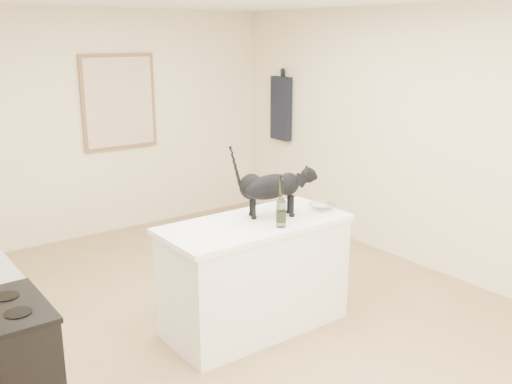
% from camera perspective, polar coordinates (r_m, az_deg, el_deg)
% --- Properties ---
extents(floor, '(5.50, 5.50, 0.00)m').
position_cam_1_polar(floor, '(4.92, -2.51, -12.59)').
color(floor, '#9C7953').
rests_on(floor, ground).
extents(wall_back, '(4.50, 0.00, 4.50)m').
position_cam_1_polar(wall_back, '(6.87, -15.76, 6.41)').
color(wall_back, beige).
rests_on(wall_back, ground).
extents(wall_right, '(0.00, 5.50, 5.50)m').
position_cam_1_polar(wall_right, '(5.99, 15.49, 5.17)').
color(wall_right, beige).
rests_on(wall_right, ground).
extents(island_base, '(1.44, 0.67, 0.86)m').
position_cam_1_polar(island_base, '(4.63, -0.13, -8.49)').
color(island_base, white).
rests_on(island_base, floor).
extents(island_top, '(1.50, 0.70, 0.04)m').
position_cam_1_polar(island_top, '(4.47, -0.13, -3.21)').
color(island_top, white).
rests_on(island_top, island_base).
extents(artwork_frame, '(0.90, 0.03, 1.10)m').
position_cam_1_polar(artwork_frame, '(6.93, -13.49, 8.72)').
color(artwork_frame, brown).
rests_on(artwork_frame, wall_back).
extents(artwork_canvas, '(0.82, 0.00, 1.02)m').
position_cam_1_polar(artwork_canvas, '(6.91, -13.43, 8.70)').
color(artwork_canvas, beige).
rests_on(artwork_canvas, wall_back).
extents(hanging_garment, '(0.08, 0.34, 0.80)m').
position_cam_1_polar(hanging_garment, '(7.35, 2.51, 8.31)').
color(hanging_garment, black).
rests_on(hanging_garment, wall_right).
extents(black_cat, '(0.64, 0.43, 0.44)m').
position_cam_1_polar(black_cat, '(4.54, 1.45, 0.21)').
color(black_cat, black).
rests_on(black_cat, island_top).
extents(wine_bottle, '(0.10, 0.10, 0.36)m').
position_cam_1_polar(wine_bottle, '(4.29, 2.53, -1.24)').
color(wine_bottle, '#3B6227').
rests_on(wine_bottle, island_top).
extents(glass_bowl, '(0.25, 0.25, 0.05)m').
position_cam_1_polar(glass_bowl, '(4.78, 6.61, -1.50)').
color(glass_bowl, silver).
rests_on(glass_bowl, island_top).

